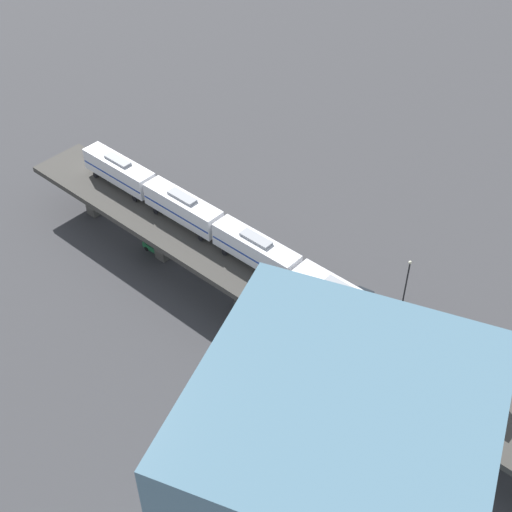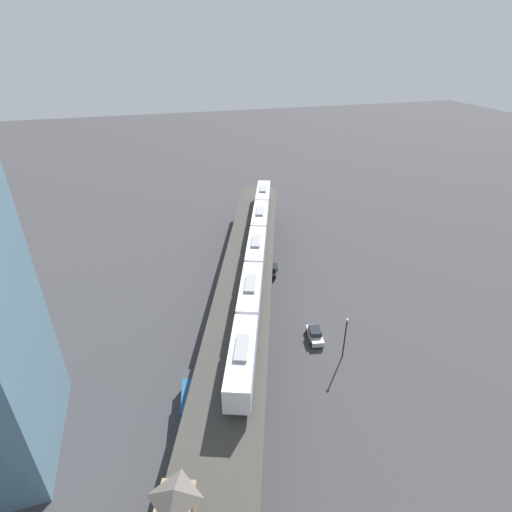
{
  "view_description": "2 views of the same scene",
  "coord_description": "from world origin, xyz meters",
  "px_view_note": "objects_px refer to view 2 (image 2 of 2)",
  "views": [
    {
      "loc": [
        56.13,
        17.6,
        65.99
      ],
      "look_at": [
        -3.85,
        -6.76,
        8.55
      ],
      "focal_mm": 50.0,
      "sensor_mm": 36.0,
      "label": 1
    },
    {
      "loc": [
        11.83,
        48.78,
        40.81
      ],
      "look_at": [
        -3.85,
        -6.76,
        8.55
      ],
      "focal_mm": 28.0,
      "sensor_mm": 36.0,
      "label": 2
    }
  ],
  "objects_px": {
    "street_car_black": "(272,270)",
    "delivery_truck": "(192,397)",
    "subway_train": "(256,250)",
    "signal_hut": "(176,502)",
    "street_car_silver": "(315,334)",
    "street_lamp": "(345,335)",
    "street_car_green": "(256,247)"
  },
  "relations": [
    {
      "from": "signal_hut",
      "to": "street_car_silver",
      "type": "distance_m",
      "value": 33.8
    },
    {
      "from": "subway_train",
      "to": "street_car_silver",
      "type": "height_order",
      "value": "subway_train"
    },
    {
      "from": "subway_train",
      "to": "signal_hut",
      "type": "xyz_separation_m",
      "value": [
        16.87,
        36.71,
        -0.74
      ]
    },
    {
      "from": "street_car_black",
      "to": "delivery_truck",
      "type": "xyz_separation_m",
      "value": [
        19.05,
        27.35,
        0.82
      ]
    },
    {
      "from": "street_car_silver",
      "to": "street_car_green",
      "type": "distance_m",
      "value": 29.57
    },
    {
      "from": "signal_hut",
      "to": "delivery_truck",
      "type": "xyz_separation_m",
      "value": [
        -2.94,
        -16.27,
        -7.08
      ]
    },
    {
      "from": "delivery_truck",
      "to": "subway_train",
      "type": "bearing_deg",
      "value": -124.28
    },
    {
      "from": "street_car_green",
      "to": "street_lamp",
      "type": "distance_m",
      "value": 34.52
    },
    {
      "from": "subway_train",
      "to": "signal_hut",
      "type": "height_order",
      "value": "subway_train"
    },
    {
      "from": "delivery_truck",
      "to": "street_lamp",
      "type": "relative_size",
      "value": 1.08
    },
    {
      "from": "street_car_silver",
      "to": "street_car_black",
      "type": "bearing_deg",
      "value": -88.41
    },
    {
      "from": "street_car_silver",
      "to": "street_car_green",
      "type": "bearing_deg",
      "value": -88.01
    },
    {
      "from": "subway_train",
      "to": "street_car_green",
      "type": "relative_size",
      "value": 12.63
    },
    {
      "from": "signal_hut",
      "to": "street_lamp",
      "type": "xyz_separation_m",
      "value": [
        -24.87,
        -19.27,
        -4.74
      ]
    },
    {
      "from": "delivery_truck",
      "to": "signal_hut",
      "type": "bearing_deg",
      "value": 79.76
    },
    {
      "from": "delivery_truck",
      "to": "street_lamp",
      "type": "distance_m",
      "value": 22.26
    },
    {
      "from": "street_car_black",
      "to": "delivery_truck",
      "type": "bearing_deg",
      "value": 55.15
    },
    {
      "from": "street_car_green",
      "to": "delivery_truck",
      "type": "bearing_deg",
      "value": 63.48
    },
    {
      "from": "street_car_black",
      "to": "street_car_green",
      "type": "distance_m",
      "value": 9.87
    },
    {
      "from": "street_car_green",
      "to": "delivery_truck",
      "type": "xyz_separation_m",
      "value": [
        18.57,
        37.2,
        0.82
      ]
    },
    {
      "from": "street_lamp",
      "to": "street_car_silver",
      "type": "bearing_deg",
      "value": -63.31
    },
    {
      "from": "street_car_green",
      "to": "street_car_black",
      "type": "bearing_deg",
      "value": 92.77
    },
    {
      "from": "signal_hut",
      "to": "street_car_silver",
      "type": "bearing_deg",
      "value": -133.29
    },
    {
      "from": "subway_train",
      "to": "street_car_green",
      "type": "bearing_deg",
      "value": -105.46
    },
    {
      "from": "street_car_black",
      "to": "delivery_truck",
      "type": "height_order",
      "value": "delivery_truck"
    },
    {
      "from": "subway_train",
      "to": "street_car_green",
      "type": "height_order",
      "value": "subway_train"
    },
    {
      "from": "subway_train",
      "to": "signal_hut",
      "type": "bearing_deg",
      "value": 65.32
    },
    {
      "from": "street_car_black",
      "to": "street_lamp",
      "type": "relative_size",
      "value": 0.68
    },
    {
      "from": "subway_train",
      "to": "street_lamp",
      "type": "distance_m",
      "value": 19.96
    },
    {
      "from": "signal_hut",
      "to": "street_car_silver",
      "type": "relative_size",
      "value": 0.89
    },
    {
      "from": "signal_hut",
      "to": "street_car_silver",
      "type": "height_order",
      "value": "signal_hut"
    },
    {
      "from": "street_car_black",
      "to": "street_car_green",
      "type": "bearing_deg",
      "value": -87.23
    }
  ]
}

